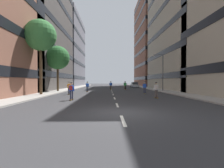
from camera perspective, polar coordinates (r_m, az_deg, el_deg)
ground_plane at (r=35.66m, az=-0.26°, el=-1.92°), size 154.83×154.83×0.00m
sidewalk_left at (r=39.84m, az=-14.07°, el=-1.54°), size 2.76×70.97×0.14m
sidewalk_right at (r=40.18m, az=13.23°, el=-1.51°), size 2.76×70.97×0.14m
lane_markings at (r=37.86m, az=-0.33°, el=-1.74°), size 0.16×62.20×0.01m
building_left_mid at (r=43.09m, az=-27.68°, el=23.03°), size 14.99×23.94×35.94m
building_left_far at (r=64.89m, az=-17.39°, el=10.65°), size 14.99×23.98×25.21m
building_right_mid at (r=42.55m, az=26.61°, el=18.43°), size 14.99×23.80×29.10m
building_right_far at (r=66.01m, az=15.79°, el=13.80°), size 14.99×22.05×32.69m
parked_car_near at (r=47.33m, az=7.79°, el=-0.34°), size 1.82×4.40×1.52m
street_tree_near at (r=30.47m, az=-18.25°, el=8.57°), size 4.07×4.07×7.80m
street_tree_mid at (r=24.10m, az=-23.44°, el=15.05°), size 4.02×4.02×9.66m
streetlamp_right at (r=31.02m, az=16.52°, el=5.22°), size 2.13×0.30×6.50m
skater_0 at (r=39.74m, az=4.44°, el=-0.15°), size 0.55×0.91×1.78m
skater_1 at (r=16.51m, az=-13.85°, el=-1.96°), size 0.55×0.92×1.78m
skater_2 at (r=37.19m, az=-0.37°, el=-0.23°), size 0.56×0.92×1.78m
skater_3 at (r=28.66m, az=-8.50°, el=-0.71°), size 0.55×0.91×1.78m
skater_4 at (r=35.36m, az=-0.47°, el=-0.35°), size 0.57×0.92×1.78m
skater_5 at (r=24.63m, az=11.19°, el=-1.01°), size 0.56×0.92×1.78m
skater_6 at (r=18.50m, az=15.05°, el=-1.64°), size 0.56×0.92×1.78m
skater_7 at (r=23.39m, az=-14.57°, el=-1.14°), size 0.55×0.92×1.78m
skater_8 at (r=34.95m, az=4.64°, el=-0.37°), size 0.57×0.92×1.78m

